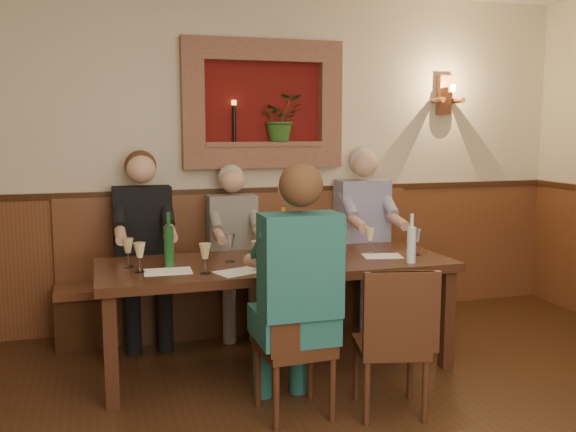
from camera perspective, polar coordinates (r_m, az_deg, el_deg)
name	(u,v)px	position (r m, az deg, el deg)	size (l,w,h in m)	color
room_shell	(405,67)	(2.59, 10.35, 12.88)	(6.04, 6.04, 2.82)	beige
wainscoting	(397,387)	(2.79, 9.68, -14.74)	(6.02, 6.02, 1.15)	brown
wall_niche	(268,110)	(5.43, -1.79, 9.43)	(1.36, 0.30, 1.06)	#5F100D
wall_sconce	(445,96)	(6.07, 13.80, 10.34)	(0.25, 0.20, 0.35)	brown
dining_table	(276,271)	(4.42, -1.06, -4.95)	(2.40, 0.90, 0.75)	black
bench	(246,288)	(5.39, -3.79, -6.42)	(3.00, 0.45, 1.11)	#381E0F
chair_near_left	(295,372)	(3.80, 0.65, -13.71)	(0.42, 0.42, 0.89)	black
chair_near_right	(390,371)	(3.88, 9.09, -13.42)	(0.46, 0.46, 0.88)	black
person_bench_left	(145,263)	(5.11, -12.64, -4.08)	(0.45, 0.55, 1.48)	black
person_bench_mid	(235,264)	(5.22, -4.76, -4.29)	(0.39, 0.48, 1.36)	#54504D
person_bench_right	(366,249)	(5.55, 6.94, -2.93)	(0.45, 0.55, 1.50)	navy
person_chair_front	(295,313)	(3.69, 0.62, -8.59)	(0.44, 0.54, 1.47)	navy
spittoon_bucket	(283,245)	(4.34, -0.48, -2.61)	(0.21, 0.21, 0.24)	red
wine_bottle_green_a	(283,240)	(4.32, -0.43, -2.18)	(0.08, 0.08, 0.37)	#19471E
wine_bottle_green_b	(169,245)	(4.26, -10.54, -2.58)	(0.09, 0.09, 0.36)	#19471E
water_bottle	(411,243)	(4.40, 10.91, -2.41)	(0.07, 0.07, 0.33)	silver
tasting_sheet_a	(168,271)	(4.15, -10.63, -4.86)	(0.30, 0.21, 0.00)	white
tasting_sheet_b	(281,265)	(4.28, -0.58, -4.34)	(0.31, 0.22, 0.00)	white
tasting_sheet_c	(382,256)	(4.61, 8.39, -3.53)	(0.27, 0.19, 0.00)	white
tasting_sheet_d	(239,272)	(4.08, -4.38, -4.97)	(0.29, 0.21, 0.00)	white
wine_glass_0	(140,258)	(4.15, -13.04, -3.62)	(0.08, 0.08, 0.19)	#DFC785
wine_glass_1	(169,249)	(4.40, -10.55, -2.89)	(0.08, 0.08, 0.19)	white
wine_glass_2	(205,259)	(4.04, -7.38, -3.78)	(0.08, 0.08, 0.19)	#DFC785
wine_glass_3	(230,248)	(4.38, -5.20, -2.84)	(0.08, 0.08, 0.19)	white
wine_glass_4	(282,250)	(4.29, -0.50, -3.04)	(0.08, 0.08, 0.19)	#DFC785
wine_glass_5	(304,241)	(4.61, 1.47, -2.26)	(0.08, 0.08, 0.19)	#DFC785
wine_glass_6	(342,249)	(4.34, 4.85, -2.94)	(0.08, 0.08, 0.19)	white
wine_glass_7	(370,241)	(4.68, 7.28, -2.19)	(0.08, 0.08, 0.19)	#DFC785
wine_glass_8	(416,242)	(4.67, 11.32, -2.29)	(0.08, 0.08, 0.19)	white
wine_glass_9	(257,256)	(4.10, -2.76, -3.56)	(0.08, 0.08, 0.19)	#DFC785
wine_glass_10	(128,253)	(4.32, -14.04, -3.20)	(0.08, 0.08, 0.19)	#DFC785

